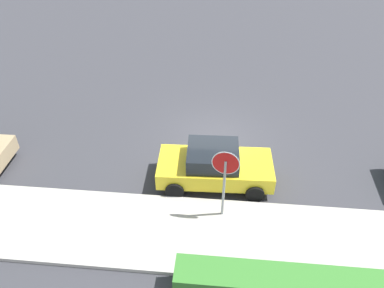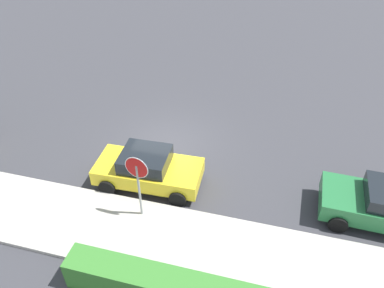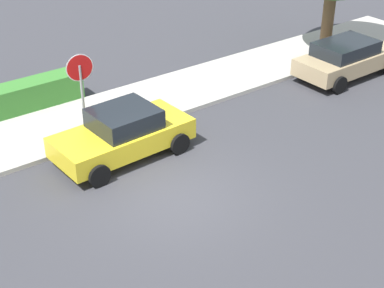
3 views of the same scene
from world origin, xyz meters
TOP-DOWN VIEW (x-y plane):
  - ground_plane at (0.00, 0.00)m, footprint 60.00×60.00m
  - sidewalk_curb at (0.00, 5.02)m, footprint 32.00×2.93m
  - stop_sign at (-0.36, 4.17)m, footprint 0.82×0.12m
  - parked_car_yellow at (-0.02, 2.50)m, footprint 4.06×2.13m
  - parked_car_tan at (9.68, 2.52)m, footprint 4.24×1.96m

SIDE VIEW (x-z plane):
  - ground_plane at x=0.00m, z-range 0.00..0.00m
  - sidewalk_curb at x=0.00m, z-range 0.00..0.14m
  - parked_car_tan at x=9.68m, z-range 0.03..1.43m
  - parked_car_yellow at x=-0.02m, z-range 0.00..1.47m
  - stop_sign at x=-0.36m, z-range 0.52..3.22m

